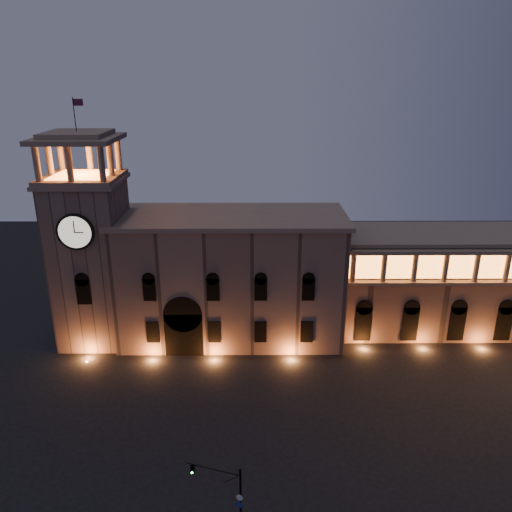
# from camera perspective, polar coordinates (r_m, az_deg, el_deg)

# --- Properties ---
(ground) EXTENTS (160.00, 160.00, 0.00)m
(ground) POSITION_cam_1_polar(r_m,az_deg,el_deg) (54.25, -1.51, -20.08)
(ground) COLOR black
(ground) RESTS_ON ground
(government_building) EXTENTS (30.80, 12.80, 17.60)m
(government_building) POSITION_cam_1_polar(r_m,az_deg,el_deg) (68.66, -2.94, -2.38)
(government_building) COLOR #775A4E
(government_building) RESTS_ON ground
(clock_tower) EXTENTS (9.80, 9.80, 32.40)m
(clock_tower) POSITION_cam_1_polar(r_m,az_deg,el_deg) (69.79, -18.32, 0.24)
(clock_tower) COLOR #775A4E
(clock_tower) RESTS_ON ground
(colonnade_wing) EXTENTS (40.60, 11.50, 14.50)m
(colonnade_wing) POSITION_cam_1_polar(r_m,az_deg,el_deg) (77.39, 23.27, -2.57)
(colonnade_wing) COLOR brown
(colonnade_wing) RESTS_ON ground
(traffic_light) EXTENTS (4.62, 1.68, 6.60)m
(traffic_light) POSITION_cam_1_polar(r_m,az_deg,el_deg) (43.86, -2.88, -25.88)
(traffic_light) COLOR black
(traffic_light) RESTS_ON ground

